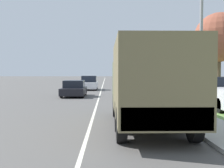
% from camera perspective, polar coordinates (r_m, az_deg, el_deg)
% --- Properties ---
extents(ground_plane, '(180.00, 180.00, 0.00)m').
position_cam_1_polar(ground_plane, '(37.27, -2.03, -0.70)').
color(ground_plane, '#565451').
extents(lane_centre_stripe, '(0.12, 120.00, 0.00)m').
position_cam_1_polar(lane_centre_stripe, '(37.27, -2.03, -0.70)').
color(lane_centre_stripe, silver).
rests_on(lane_centre_stripe, ground).
extents(sidewalk_right, '(1.80, 120.00, 0.12)m').
position_cam_1_polar(sidewalk_right, '(37.46, 4.87, -0.60)').
color(sidewalk_right, beige).
rests_on(sidewalk_right, ground).
extents(grass_strip_right, '(7.00, 120.00, 0.02)m').
position_cam_1_polar(grass_strip_right, '(38.17, 11.45, -0.66)').
color(grass_strip_right, '#6B9347').
rests_on(grass_strip_right, ground).
extents(military_truck, '(2.47, 7.22, 3.11)m').
position_cam_1_polar(military_truck, '(10.47, 7.28, 0.37)').
color(military_truck, '#545B3D').
rests_on(military_truck, ground).
extents(car_nearest_ahead, '(1.91, 4.05, 1.36)m').
position_cam_1_polar(car_nearest_ahead, '(23.96, -7.73, -1.03)').
color(car_nearest_ahead, black).
rests_on(car_nearest_ahead, ground).
extents(car_second_ahead, '(1.89, 3.92, 1.62)m').
position_cam_1_polar(car_second_ahead, '(32.51, -4.68, 0.09)').
color(car_second_ahead, silver).
rests_on(car_second_ahead, ground).
extents(pickup_truck, '(2.07, 5.10, 1.76)m').
position_cam_1_polar(pickup_truck, '(17.20, 21.55, -1.81)').
color(pickup_truck, silver).
rests_on(pickup_truck, grass_strip_right).
extents(lamp_post, '(1.69, 0.24, 6.77)m').
position_cam_1_polar(lamp_post, '(12.96, 16.79, 11.62)').
color(lamp_post, gray).
rests_on(lamp_post, sidewalk_right).
extents(tree_mid_right, '(3.48, 3.48, 6.24)m').
position_cam_1_polar(tree_mid_right, '(21.45, 20.96, 8.79)').
color(tree_mid_right, brown).
rests_on(tree_mid_right, grass_strip_right).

